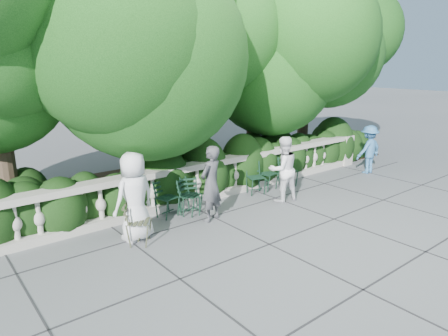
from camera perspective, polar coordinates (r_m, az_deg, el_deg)
ground at (r=8.71m, az=4.15°, el=-7.70°), size 90.00×90.00×0.00m
balustrade at (r=9.86m, az=-2.91°, el=-1.95°), size 12.00×0.44×1.00m
shrub_hedge at (r=10.96m, az=-6.56°, el=-2.95°), size 15.00×2.60×1.70m
tree_canopy at (r=10.99m, az=-4.59°, el=18.09°), size 15.04×6.52×6.78m
chair_a at (r=8.97m, az=-7.39°, el=-7.10°), size 0.54×0.57×0.84m
chair_b at (r=9.08m, az=-4.01°, el=-6.72°), size 0.60×0.62×0.84m
chair_c at (r=9.02m, az=-4.68°, el=-6.90°), size 0.60×0.62×0.84m
chair_d at (r=11.15m, az=9.55°, el=-2.75°), size 0.47×0.51×0.84m
chair_e at (r=10.80m, az=6.84°, el=-3.23°), size 0.50×0.53×0.84m
chair_f at (r=10.39m, az=4.86°, el=-3.91°), size 0.57×0.59×0.84m
chair_weathered at (r=7.86m, az=-10.85°, el=-10.54°), size 0.65×0.64×0.84m
person_businessman at (r=7.77m, az=-12.65°, el=-4.02°), size 0.93×0.69×1.74m
person_woman_grey at (r=8.53m, az=-1.89°, el=-2.23°), size 0.70×0.57×1.66m
person_casual_man at (r=9.85m, az=8.41°, el=-0.16°), size 0.90×0.77×1.62m
person_older_blue at (r=13.05m, az=19.96°, el=2.52°), size 1.00×0.63×1.48m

